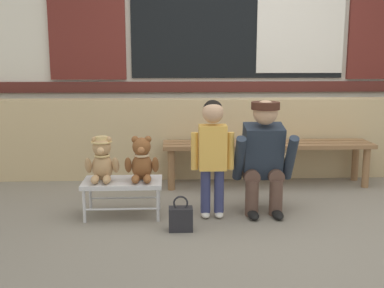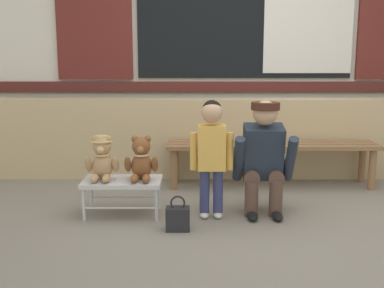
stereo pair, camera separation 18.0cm
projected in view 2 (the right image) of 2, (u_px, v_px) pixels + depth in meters
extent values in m
plane|color=gray|center=(265.00, 222.00, 3.77)|extent=(60.00, 60.00, 0.00)
cube|color=tan|center=(246.00, 138.00, 5.09)|extent=(7.43, 0.25, 0.85)
cube|color=silver|center=(244.00, 6.00, 5.34)|extent=(7.58, 0.20, 3.71)
cube|color=#56231E|center=(243.00, 87.00, 5.39)|extent=(6.98, 0.04, 0.12)
cube|color=black|center=(244.00, 14.00, 5.25)|extent=(2.40, 0.03, 1.40)
cube|color=silver|center=(308.00, 14.00, 5.24)|extent=(0.99, 0.02, 1.29)
cube|color=maroon|center=(93.00, 14.00, 5.24)|extent=(0.84, 0.05, 1.43)
cube|color=#8E6642|center=(273.00, 148.00, 4.59)|extent=(2.10, 0.11, 0.04)
cube|color=#8E6642|center=(271.00, 145.00, 4.73)|extent=(2.10, 0.11, 0.04)
cube|color=#8E6642|center=(269.00, 142.00, 4.87)|extent=(2.10, 0.11, 0.04)
cylinder|color=#8E6642|center=(174.00, 170.00, 4.63)|extent=(0.07, 0.07, 0.40)
cylinder|color=#8E6642|center=(175.00, 163.00, 4.91)|extent=(0.07, 0.07, 0.40)
cylinder|color=#8E6642|center=(371.00, 170.00, 4.64)|extent=(0.07, 0.07, 0.40)
cylinder|color=#8E6642|center=(361.00, 163.00, 4.91)|extent=(0.07, 0.07, 0.40)
cube|color=silver|center=(122.00, 182.00, 3.88)|extent=(0.64, 0.36, 0.04)
cylinder|color=silver|center=(83.00, 205.00, 3.76)|extent=(0.02, 0.02, 0.26)
cylinder|color=silver|center=(91.00, 194.00, 4.06)|extent=(0.02, 0.02, 0.26)
cylinder|color=silver|center=(156.00, 205.00, 3.76)|extent=(0.02, 0.02, 0.26)
cylinder|color=silver|center=(158.00, 194.00, 4.06)|extent=(0.02, 0.02, 0.26)
cylinder|color=silver|center=(119.00, 208.00, 3.77)|extent=(0.58, 0.02, 0.02)
cylinder|color=silver|center=(125.00, 197.00, 4.06)|extent=(0.58, 0.02, 0.02)
ellipsoid|color=tan|center=(102.00, 166.00, 3.88)|extent=(0.17, 0.14, 0.22)
sphere|color=tan|center=(101.00, 146.00, 3.84)|extent=(0.15, 0.15, 0.15)
sphere|color=#F4C188|center=(100.00, 149.00, 3.79)|extent=(0.06, 0.06, 0.06)
sphere|color=tan|center=(95.00, 139.00, 3.84)|extent=(0.06, 0.06, 0.06)
ellipsoid|color=tan|center=(88.00, 164.00, 3.84)|extent=(0.06, 0.11, 0.16)
ellipsoid|color=tan|center=(94.00, 178.00, 3.78)|extent=(0.06, 0.15, 0.06)
sphere|color=tan|center=(107.00, 139.00, 3.84)|extent=(0.06, 0.06, 0.06)
ellipsoid|color=tan|center=(115.00, 164.00, 3.84)|extent=(0.06, 0.11, 0.16)
ellipsoid|color=tan|center=(105.00, 178.00, 3.78)|extent=(0.06, 0.15, 0.06)
torus|color=#D6B775|center=(101.00, 155.00, 3.86)|extent=(0.13, 0.13, 0.02)
cylinder|color=#D6B775|center=(101.00, 141.00, 3.83)|extent=(0.17, 0.17, 0.01)
cylinder|color=#D6B775|center=(101.00, 138.00, 3.83)|extent=(0.10, 0.10, 0.04)
ellipsoid|color=brown|center=(141.00, 166.00, 3.88)|extent=(0.17, 0.14, 0.22)
sphere|color=brown|center=(140.00, 146.00, 3.84)|extent=(0.15, 0.15, 0.15)
sphere|color=#AE6E42|center=(140.00, 149.00, 3.79)|extent=(0.06, 0.06, 0.06)
sphere|color=brown|center=(134.00, 139.00, 3.84)|extent=(0.06, 0.06, 0.06)
ellipsoid|color=brown|center=(127.00, 164.00, 3.84)|extent=(0.06, 0.11, 0.16)
ellipsoid|color=brown|center=(134.00, 178.00, 3.78)|extent=(0.06, 0.15, 0.06)
sphere|color=brown|center=(147.00, 139.00, 3.84)|extent=(0.06, 0.06, 0.06)
ellipsoid|color=brown|center=(154.00, 164.00, 3.85)|extent=(0.06, 0.11, 0.16)
ellipsoid|color=brown|center=(145.00, 178.00, 3.78)|extent=(0.06, 0.15, 0.06)
torus|color=beige|center=(141.00, 155.00, 3.86)|extent=(0.13, 0.13, 0.02)
cylinder|color=navy|center=(204.00, 191.00, 3.83)|extent=(0.08, 0.08, 0.36)
ellipsoid|color=silver|center=(204.00, 215.00, 3.85)|extent=(0.07, 0.12, 0.05)
cylinder|color=navy|center=(217.00, 191.00, 3.83)|extent=(0.08, 0.08, 0.36)
ellipsoid|color=silver|center=(217.00, 215.00, 3.85)|extent=(0.07, 0.12, 0.05)
cube|color=#EAB24C|center=(211.00, 148.00, 3.77)|extent=(0.22, 0.15, 0.36)
cylinder|color=#EAB24C|center=(193.00, 151.00, 3.77)|extent=(0.06, 0.06, 0.30)
cylinder|color=#EAB24C|center=(229.00, 151.00, 3.77)|extent=(0.06, 0.06, 0.30)
sphere|color=tan|center=(211.00, 113.00, 3.71)|extent=(0.17, 0.17, 0.17)
sphere|color=black|center=(211.00, 110.00, 3.72)|extent=(0.16, 0.16, 0.16)
cylinder|color=brown|center=(251.00, 199.00, 3.87)|extent=(0.11, 0.11, 0.30)
cylinder|color=brown|center=(249.00, 174.00, 3.97)|extent=(0.13, 0.32, 0.13)
ellipsoid|color=black|center=(252.00, 216.00, 3.81)|extent=(0.09, 0.20, 0.06)
cylinder|color=brown|center=(275.00, 199.00, 3.87)|extent=(0.11, 0.11, 0.30)
cylinder|color=brown|center=(273.00, 174.00, 3.97)|extent=(0.13, 0.32, 0.13)
ellipsoid|color=black|center=(276.00, 216.00, 3.81)|extent=(0.09, 0.20, 0.06)
cube|color=#232D3D|center=(262.00, 152.00, 3.91)|extent=(0.32, 0.30, 0.47)
cylinder|color=#232D3D|center=(238.00, 159.00, 3.82)|extent=(0.08, 0.28, 0.40)
cylinder|color=#232D3D|center=(290.00, 159.00, 3.82)|extent=(0.08, 0.28, 0.40)
sphere|color=tan|center=(265.00, 113.00, 3.78)|extent=(0.20, 0.20, 0.20)
cylinder|color=#422319|center=(265.00, 106.00, 3.77)|extent=(0.23, 0.23, 0.06)
cube|color=brown|center=(282.00, 166.00, 4.02)|extent=(0.10, 0.22, 0.16)
cube|color=#232328|center=(177.00, 219.00, 3.56)|extent=(0.18, 0.11, 0.18)
torus|color=#232328|center=(177.00, 203.00, 3.54)|extent=(0.11, 0.01, 0.11)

